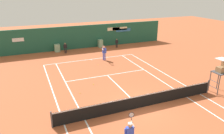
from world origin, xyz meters
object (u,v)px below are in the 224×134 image
(player_near_side, at_px, (130,134))
(ball_kid_centre_post, at_px, (117,43))
(player_on_baseline, at_px, (104,52))
(tennis_ball_by_sideline, at_px, (98,65))
(tennis_ball_mid_court, at_px, (80,93))
(tennis_ball_near_service_line, at_px, (93,84))
(ball_kid_right_post, at_px, (65,47))
(umpire_chair, at_px, (221,71))

(player_near_side, height_order, ball_kid_centre_post, player_near_side)
(player_on_baseline, relative_size, tennis_ball_by_sideline, 27.40)
(ball_kid_centre_post, height_order, tennis_ball_mid_court, ball_kid_centre_post)
(player_on_baseline, distance_m, tennis_ball_near_service_line, 6.86)
(ball_kid_centre_post, bearing_deg, player_near_side, 74.62)
(ball_kid_right_post, bearing_deg, player_near_side, 98.81)
(player_near_side, relative_size, tennis_ball_near_service_line, 27.66)
(umpire_chair, height_order, player_on_baseline, umpire_chair)
(ball_kid_centre_post, xyz_separation_m, tennis_ball_near_service_line, (-6.76, -10.50, -0.69))
(umpire_chair, bearing_deg, tennis_ball_near_service_line, 59.81)
(ball_kid_centre_post, bearing_deg, tennis_ball_by_sideline, 57.67)
(tennis_ball_mid_court, bearing_deg, ball_kid_right_post, 84.29)
(ball_kid_centre_post, xyz_separation_m, ball_kid_right_post, (-7.09, 0.00, 0.05))
(ball_kid_right_post, relative_size, tennis_ball_near_service_line, 19.59)
(player_on_baseline, bearing_deg, tennis_ball_mid_court, 61.34)
(player_on_baseline, relative_size, ball_kid_right_post, 1.40)
(player_on_baseline, distance_m, tennis_ball_by_sideline, 2.09)
(tennis_ball_near_service_line, bearing_deg, player_on_baseline, 61.70)
(tennis_ball_near_service_line, distance_m, tennis_ball_by_sideline, 5.00)
(umpire_chair, relative_size, player_on_baseline, 1.49)
(player_near_side, xyz_separation_m, tennis_ball_mid_court, (-0.72, 7.15, -0.97))
(ball_kid_centre_post, distance_m, tennis_ball_near_service_line, 12.51)
(umpire_chair, xyz_separation_m, ball_kid_centre_post, (-1.95, 15.57, -1.08))
(player_near_side, distance_m, tennis_ball_near_service_line, 8.45)
(player_on_baseline, relative_size, ball_kid_centre_post, 1.49)
(tennis_ball_mid_court, bearing_deg, ball_kid_centre_post, 54.77)
(ball_kid_centre_post, bearing_deg, player_on_baseline, 58.31)
(umpire_chair, bearing_deg, player_on_baseline, 26.41)
(tennis_ball_mid_court, bearing_deg, umpire_chair, -20.76)
(ball_kid_centre_post, height_order, tennis_ball_by_sideline, ball_kid_centre_post)
(tennis_ball_by_sideline, bearing_deg, ball_kid_centre_post, 51.25)
(tennis_ball_near_service_line, bearing_deg, tennis_ball_by_sideline, 66.27)
(ball_kid_right_post, xyz_separation_m, tennis_ball_mid_court, (-1.17, -11.70, -0.73))
(player_near_side, height_order, tennis_ball_by_sideline, player_near_side)
(player_near_side, bearing_deg, player_on_baseline, 85.21)
(ball_kid_right_post, relative_size, tennis_ball_mid_court, 19.59)
(tennis_ball_mid_court, height_order, tennis_ball_near_service_line, same)
(player_near_side, bearing_deg, tennis_ball_near_service_line, 95.49)
(tennis_ball_near_service_line, xyz_separation_m, tennis_ball_by_sideline, (2.01, 4.58, 0.00))
(tennis_ball_mid_court, xyz_separation_m, tennis_ball_by_sideline, (3.51, 5.78, 0.00))
(player_on_baseline, bearing_deg, ball_kid_centre_post, -123.46)
(ball_kid_right_post, height_order, tennis_ball_by_sideline, ball_kid_right_post)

